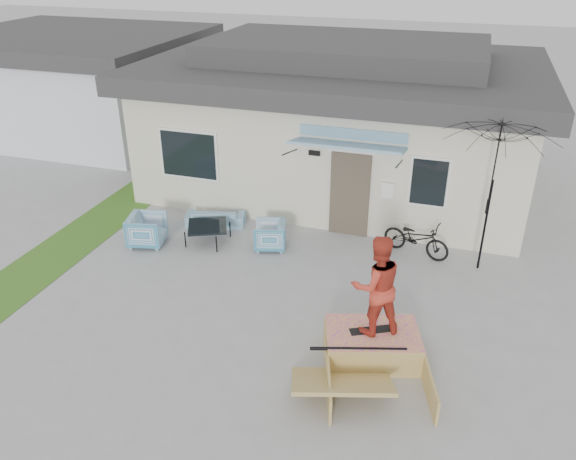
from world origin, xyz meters
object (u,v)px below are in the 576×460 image
(loveseat, at_px, (215,214))
(skater, at_px, (377,284))
(armchair_left, at_px, (147,228))
(bicycle, at_px, (417,235))
(skate_ramp, at_px, (372,345))
(skateboard, at_px, (373,329))
(coffee_table, at_px, (208,234))
(armchair_right, at_px, (270,234))
(patio_umbrella, at_px, (490,196))

(loveseat, height_order, skater, skater)
(armchair_left, relative_size, bicycle, 0.52)
(bicycle, relative_size, skater, 0.88)
(bicycle, xyz_separation_m, skate_ramp, (-0.30, -3.92, -0.24))
(skate_ramp, xyz_separation_m, skater, (-0.02, 0.05, 1.21))
(armchair_left, distance_m, skate_ramp, 6.32)
(skateboard, bearing_deg, coffee_table, 119.34)
(armchair_right, xyz_separation_m, bicycle, (3.30, 0.73, 0.14))
(armchair_left, xyz_separation_m, skate_ramp, (5.82, -2.48, -0.15))
(bicycle, bearing_deg, skater, -167.21)
(loveseat, relative_size, patio_umbrella, 0.57)
(bicycle, distance_m, skate_ramp, 3.94)
(loveseat, relative_size, skater, 0.82)
(loveseat, distance_m, skater, 6.19)
(armchair_right, relative_size, skate_ramp, 0.34)
(coffee_table, bearing_deg, patio_umbrella, 6.51)
(armchair_left, xyz_separation_m, coffee_table, (1.32, 0.53, -0.19))
(armchair_right, distance_m, skateboard, 4.33)
(loveseat, distance_m, armchair_left, 1.81)
(armchair_left, relative_size, skateboard, 1.03)
(loveseat, xyz_separation_m, coffee_table, (0.21, -0.90, -0.07))
(armchair_right, xyz_separation_m, coffee_table, (-1.50, -0.18, -0.14))
(armchair_right, xyz_separation_m, skateboard, (2.98, -3.14, 0.19))
(coffee_table, height_order, skate_ramp, skate_ramp)
(bicycle, relative_size, skate_ramp, 0.75)
(patio_umbrella, distance_m, skater, 4.06)
(armchair_right, relative_size, skater, 0.41)
(armchair_right, bearing_deg, skateboard, 28.00)
(skater, bearing_deg, coffee_table, -62.94)
(bicycle, bearing_deg, patio_umbrella, -80.61)
(skateboard, relative_size, skater, 0.45)
(bicycle, height_order, skater, skater)
(armchair_right, distance_m, skate_ramp, 4.38)
(coffee_table, bearing_deg, skate_ramp, -33.78)
(skater, bearing_deg, bicycle, -124.22)
(armchair_left, xyz_separation_m, skateboard, (5.80, -2.43, 0.14))
(armchair_right, height_order, skateboard, armchair_right)
(loveseat, height_order, coffee_table, loveseat)
(patio_umbrella, bearing_deg, coffee_table, -173.49)
(loveseat, relative_size, skate_ramp, 0.69)
(patio_umbrella, bearing_deg, loveseat, 178.29)
(loveseat, xyz_separation_m, skate_ramp, (4.71, -3.91, -0.02))
(skater, bearing_deg, armchair_right, -76.02)
(skate_ramp, bearing_deg, coffee_table, 129.50)
(loveseat, height_order, skate_ramp, loveseat)
(loveseat, xyz_separation_m, armchair_left, (-1.11, -1.43, 0.13))
(skate_ramp, relative_size, skater, 1.18)
(armchair_left, distance_m, skater, 6.38)
(patio_umbrella, bearing_deg, armchair_right, -173.61)
(armchair_left, xyz_separation_m, armchair_right, (2.82, 0.71, -0.05))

